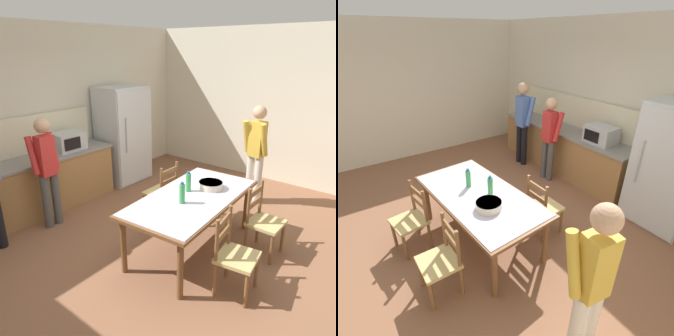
% 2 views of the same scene
% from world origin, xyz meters
% --- Properties ---
extents(ground_plane, '(8.32, 8.32, 0.00)m').
position_xyz_m(ground_plane, '(0.00, 0.00, 0.00)').
color(ground_plane, brown).
extents(wall_back, '(6.52, 0.12, 2.90)m').
position_xyz_m(wall_back, '(0.00, 2.66, 1.45)').
color(wall_back, beige).
rests_on(wall_back, ground).
extents(wall_right, '(0.12, 5.20, 2.90)m').
position_xyz_m(wall_right, '(3.26, 0.00, 1.45)').
color(wall_right, beige).
rests_on(wall_right, ground).
extents(kitchen_counter, '(3.15, 0.66, 0.90)m').
position_xyz_m(kitchen_counter, '(-0.73, 2.23, 0.45)').
color(kitchen_counter, '#9E7042').
rests_on(kitchen_counter, ground).
extents(counter_splashback, '(3.11, 0.03, 0.60)m').
position_xyz_m(counter_splashback, '(-0.73, 2.54, 1.20)').
color(counter_splashback, beige).
rests_on(counter_splashback, kitchen_counter).
extents(refrigerator, '(0.89, 0.73, 1.84)m').
position_xyz_m(refrigerator, '(1.39, 2.19, 0.92)').
color(refrigerator, silver).
rests_on(refrigerator, ground).
extents(microwave, '(0.50, 0.39, 0.30)m').
position_xyz_m(microwave, '(0.16, 2.21, 1.05)').
color(microwave, '#B2B7BC').
rests_on(microwave, kitchen_counter).
extents(dining_table, '(2.01, 1.11, 0.75)m').
position_xyz_m(dining_table, '(0.21, -0.27, 0.68)').
color(dining_table, brown).
rests_on(dining_table, ground).
extents(bottle_near_centre, '(0.07, 0.07, 0.27)m').
position_xyz_m(bottle_near_centre, '(-0.03, -0.28, 0.88)').
color(bottle_near_centre, green).
rests_on(bottle_near_centre, dining_table).
extents(bottle_off_centre, '(0.07, 0.07, 0.27)m').
position_xyz_m(bottle_off_centre, '(0.30, -0.14, 0.88)').
color(bottle_off_centre, green).
rests_on(bottle_off_centre, dining_table).
extents(serving_bowl, '(0.32, 0.32, 0.09)m').
position_xyz_m(serving_bowl, '(0.55, -0.31, 0.80)').
color(serving_bowl, beige).
rests_on(serving_bowl, dining_table).
extents(chair_side_far_right, '(0.42, 0.40, 0.91)m').
position_xyz_m(chair_side_far_right, '(0.59, 0.54, 0.44)').
color(chair_side_far_right, brown).
rests_on(chair_side_far_right, ground).
extents(chair_side_near_left, '(0.47, 0.46, 0.91)m').
position_xyz_m(chair_side_near_left, '(-0.17, -1.08, 0.44)').
color(chair_side_near_left, brown).
rests_on(chair_side_near_left, ground).
extents(chair_side_near_right, '(0.42, 0.40, 0.91)m').
position_xyz_m(chair_side_near_right, '(0.70, -1.01, 0.44)').
color(chair_side_near_right, brown).
rests_on(chair_side_near_right, ground).
extents(person_at_counter, '(0.41, 0.28, 1.62)m').
position_xyz_m(person_at_counter, '(-0.57, 1.69, 0.91)').
color(person_at_counter, '#4C4C4C').
rests_on(person_at_counter, ground).
extents(person_by_table, '(0.31, 0.44, 1.65)m').
position_xyz_m(person_by_table, '(2.02, -0.27, 0.93)').
color(person_by_table, silver).
rests_on(person_by_table, ground).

